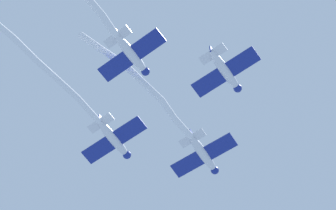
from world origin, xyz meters
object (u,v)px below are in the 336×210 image
at_px(airplane_lead, 204,154).
at_px(airplane_slot, 132,54).
at_px(airplane_left_wing, 114,139).
at_px(airplane_right_wing, 225,71).

height_order(airplane_lead, airplane_slot, airplane_lead).
bearing_deg(airplane_left_wing, airplane_lead, -42.58).
relative_size(airplane_lead, airplane_right_wing, 0.99).
bearing_deg(airplane_left_wing, airplane_right_wing, -87.61).
distance_m(airplane_left_wing, airplane_right_wing, 14.15).
height_order(airplane_lead, airplane_right_wing, airplane_right_wing).
distance_m(airplane_lead, airplane_left_wing, 10.00).
distance_m(airplane_right_wing, airplane_slot, 10.01).
bearing_deg(airplane_right_wing, airplane_slot, 137.12).
relative_size(airplane_right_wing, airplane_slot, 1.00).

